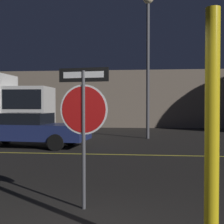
{
  "coord_description": "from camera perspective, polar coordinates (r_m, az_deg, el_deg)",
  "views": [
    {
      "loc": [
        0.96,
        -3.01,
        1.67
      ],
      "look_at": [
        0.18,
        4.11,
        1.48
      ],
      "focal_mm": 50.0,
      "sensor_mm": 36.0,
      "label": 1
    }
  ],
  "objects": [
    {
      "name": "street_lamp",
      "position": [
        15.48,
        6.6,
        13.26
      ],
      "size": [
        0.52,
        0.52,
        7.0
      ],
      "color": "#4C4C51",
      "rests_on": "ground_plane"
    },
    {
      "name": "stop_sign",
      "position": [
        4.94,
        -5.22,
        0.35
      ],
      "size": [
        0.82,
        0.16,
        2.24
      ],
      "rotation": [
        0.0,
        0.0,
        -0.16
      ],
      "color": "#4C4C51",
      "rests_on": "ground_plane"
    },
    {
      "name": "road_center_stripe",
      "position": [
        10.37,
        0.84,
        -7.77
      ],
      "size": [
        40.33,
        0.12,
        0.01
      ],
      "primitive_type": "cube",
      "color": "gold",
      "rests_on": "ground_plane"
    },
    {
      "name": "yellow_pole_right",
      "position": [
        3.22,
        17.8,
        -5.11
      ],
      "size": [
        0.14,
        0.14,
        2.61
      ],
      "primitive_type": "cylinder",
      "color": "yellow",
      "rests_on": "ground_plane"
    },
    {
      "name": "passing_car_2",
      "position": [
        12.6,
        -15.07,
        -3.09
      ],
      "size": [
        4.83,
        2.1,
        1.32
      ],
      "rotation": [
        0.0,
        0.0,
        -1.66
      ],
      "color": "navy",
      "rests_on": "ground_plane"
    },
    {
      "name": "building_backdrop",
      "position": [
        23.52,
        -0.37,
        2.34
      ],
      "size": [
        24.98,
        3.08,
        4.05
      ],
      "primitive_type": "cube",
      "color": "#7A6B5B",
      "rests_on": "ground_plane"
    }
  ]
}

